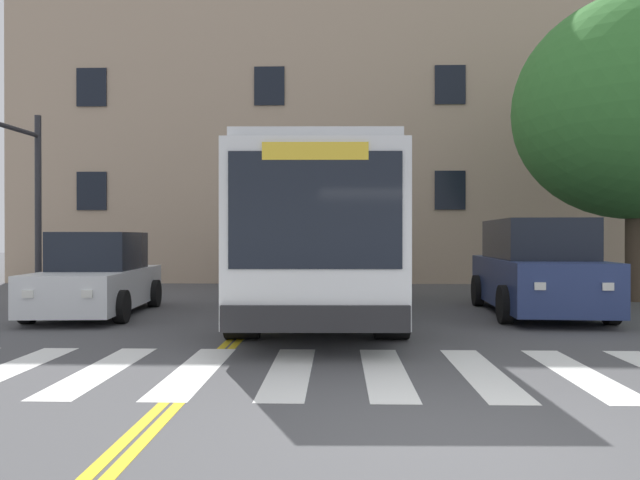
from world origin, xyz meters
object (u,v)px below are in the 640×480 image
at_px(city_bus, 318,233).
at_px(car_black_behind_bus, 286,261).
at_px(car_white_near_lane, 98,277).
at_px(car_navy_far_lane, 536,269).
at_px(street_tree_curbside_large, 635,108).

bearing_deg(city_bus, car_black_behind_bus, 99.76).
relative_size(car_white_near_lane, car_navy_far_lane, 0.90).
relative_size(city_bus, car_white_near_lane, 2.33).
height_order(car_navy_far_lane, car_black_behind_bus, car_navy_far_lane).
xyz_separation_m(city_bus, car_white_near_lane, (-4.85, -0.20, -0.97)).
bearing_deg(street_tree_curbside_large, city_bus, -160.39).
bearing_deg(car_white_near_lane, car_navy_far_lane, 1.84).
relative_size(city_bus, car_black_behind_bus, 2.59).
distance_m(city_bus, car_white_near_lane, 4.95).
bearing_deg(street_tree_curbside_large, car_navy_far_lane, -140.81).
height_order(car_white_near_lane, car_black_behind_bus, car_black_behind_bus).
height_order(car_white_near_lane, street_tree_curbside_large, street_tree_curbside_large).
xyz_separation_m(city_bus, car_navy_far_lane, (4.81, 0.12, -0.79)).
relative_size(car_black_behind_bus, street_tree_curbside_large, 0.49).
xyz_separation_m(city_bus, car_black_behind_bus, (-1.43, 8.33, -0.95)).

